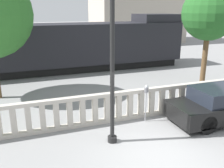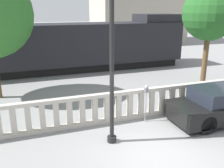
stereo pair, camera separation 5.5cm
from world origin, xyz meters
TOP-DOWN VIEW (x-y plane):
  - ground_plane at (0.00, 0.00)m, footprint 160.00×160.00m
  - balustrade at (0.00, 2.85)m, footprint 14.97×0.24m
  - lamppost at (-1.07, 1.34)m, footprint 0.41×0.41m
  - parking_meter at (0.73, 2.40)m, footprint 0.17×0.17m
  - parked_car at (3.72, 1.49)m, footprint 4.50×1.78m
  - building_block at (11.06, 25.37)m, footprint 11.23×7.06m
  - tree_right at (6.50, 6.06)m, footprint 3.11×3.11m

SIDE VIEW (x-z plane):
  - ground_plane at x=0.00m, z-range 0.00..0.00m
  - balustrade at x=0.00m, z-range 0.00..1.23m
  - parked_car at x=3.72m, z-range -0.03..1.37m
  - parking_meter at x=0.73m, z-range 0.47..2.01m
  - lamppost at x=-1.07m, z-range 0.58..5.99m
  - tree_right at x=6.50m, z-range 1.27..6.96m
  - building_block at x=11.06m, z-range 0.00..9.36m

